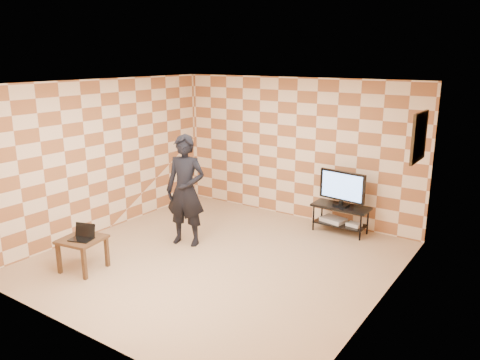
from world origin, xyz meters
name	(u,v)px	position (x,y,z in m)	size (l,w,h in m)	color
floor	(218,259)	(0.00, 0.00, 0.00)	(5.00, 5.00, 0.00)	tan
wall_back	(296,149)	(0.00, 2.50, 1.35)	(5.00, 0.02, 2.70)	beige
wall_front	(76,224)	(0.00, -2.50, 1.35)	(5.00, 0.02, 2.70)	beige
wall_left	(105,156)	(-2.50, 0.00, 1.35)	(0.02, 5.00, 2.70)	beige
wall_right	(384,205)	(2.50, 0.00, 1.35)	(0.02, 5.00, 2.70)	beige
ceiling	(216,83)	(0.00, 0.00, 2.70)	(5.00, 5.00, 0.02)	white
wall_art	(419,137)	(2.47, 1.55, 1.95)	(0.04, 0.72, 0.72)	black
tv_stand	(341,213)	(1.11, 2.16, 0.37)	(1.00, 0.45, 0.50)	black
tv	(342,187)	(1.11, 2.16, 0.85)	(0.86, 0.19, 0.63)	black
dvd_player	(333,220)	(0.98, 2.17, 0.21)	(0.42, 0.30, 0.07)	silver
game_console	(354,225)	(1.37, 2.16, 0.20)	(0.24, 0.18, 0.06)	silver
side_table	(82,244)	(-1.43, -1.42, 0.41)	(0.66, 0.66, 0.50)	#3A2316
laptop	(83,236)	(-1.39, -1.42, 0.55)	(0.38, 0.34, 0.21)	black
person	(186,191)	(-0.83, 0.23, 0.93)	(0.68, 0.44, 1.86)	black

